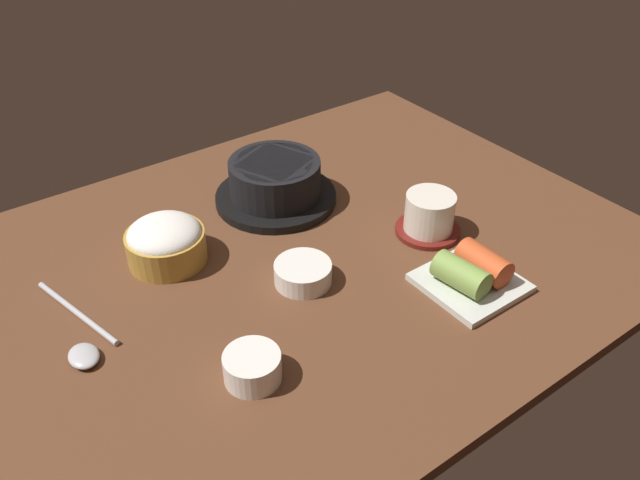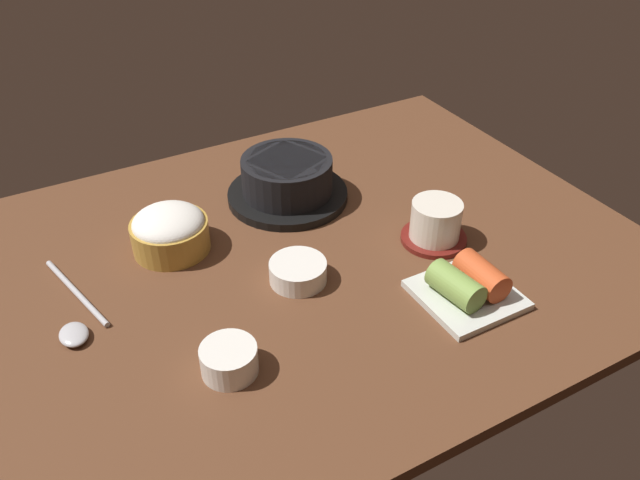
# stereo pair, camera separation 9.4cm
# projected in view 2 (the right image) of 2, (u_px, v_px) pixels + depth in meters

# --- Properties ---
(dining_table) EXTENTS (1.00, 0.76, 0.02)m
(dining_table) POSITION_uv_depth(u_px,v_px,m) (302.00, 258.00, 0.97)
(dining_table) COLOR #56331E
(dining_table) RESTS_ON ground
(stone_pot) EXTENTS (0.20, 0.20, 0.07)m
(stone_pot) POSITION_uv_depth(u_px,v_px,m) (287.00, 180.00, 1.07)
(stone_pot) COLOR black
(stone_pot) RESTS_ON dining_table
(rice_bowl) EXTENTS (0.11, 0.11, 0.07)m
(rice_bowl) POSITION_uv_depth(u_px,v_px,m) (170.00, 230.00, 0.96)
(rice_bowl) COLOR #B78C38
(rice_bowl) RESTS_ON dining_table
(tea_cup_with_saucer) EXTENTS (0.10, 0.10, 0.07)m
(tea_cup_with_saucer) POSITION_uv_depth(u_px,v_px,m) (435.00, 223.00, 0.97)
(tea_cup_with_saucer) COLOR maroon
(tea_cup_with_saucer) RESTS_ON dining_table
(banchan_cup_center) EXTENTS (0.08, 0.08, 0.03)m
(banchan_cup_center) POSITION_uv_depth(u_px,v_px,m) (298.00, 271.00, 0.91)
(banchan_cup_center) COLOR white
(banchan_cup_center) RESTS_ON dining_table
(kimchi_plate) EXTENTS (0.13, 0.13, 0.05)m
(kimchi_plate) POSITION_uv_depth(u_px,v_px,m) (468.00, 286.00, 0.87)
(kimchi_plate) COLOR silver
(kimchi_plate) RESTS_ON dining_table
(side_bowl_near) EXTENTS (0.07, 0.07, 0.04)m
(side_bowl_near) POSITION_uv_depth(u_px,v_px,m) (229.00, 359.00, 0.77)
(side_bowl_near) COLOR white
(side_bowl_near) RESTS_ON dining_table
(spoon) EXTENTS (0.06, 0.20, 0.01)m
(spoon) POSITION_uv_depth(u_px,v_px,m) (75.00, 319.00, 0.84)
(spoon) COLOR #B7B7BC
(spoon) RESTS_ON dining_table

